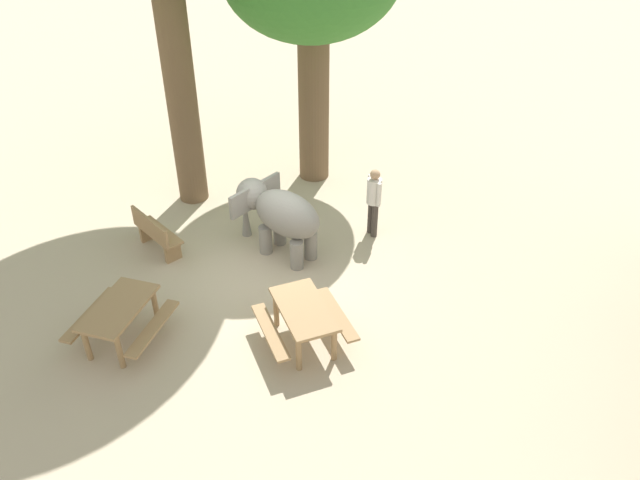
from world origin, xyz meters
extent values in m
plane|color=#BAA88C|center=(0.00, 0.00, 0.00)|extent=(60.00, 60.00, 0.00)
cylinder|color=gray|center=(-0.40, -0.24, 0.32)|extent=(0.28, 0.28, 0.64)
cylinder|color=gray|center=(-0.84, -0.14, 0.32)|extent=(0.28, 0.28, 0.64)
cylinder|color=gray|center=(-0.20, 0.62, 0.32)|extent=(0.28, 0.28, 0.64)
cylinder|color=gray|center=(-0.64, 0.72, 0.32)|extent=(0.28, 0.28, 0.64)
ellipsoid|color=gray|center=(-0.52, 0.24, 1.03)|extent=(1.16, 1.75, 0.96)
sphere|color=gray|center=(-0.75, -0.73, 1.15)|extent=(0.68, 0.68, 0.68)
cone|color=gray|center=(-0.81, -0.98, 0.54)|extent=(0.21, 0.21, 1.08)
cube|color=gray|center=(-0.28, -0.73, 1.15)|extent=(0.56, 0.21, 0.51)
cube|color=gray|center=(-1.17, -0.52, 1.15)|extent=(0.56, 0.21, 0.51)
cylinder|color=#3F3833|center=(-2.00, 1.62, 0.41)|extent=(0.14, 0.14, 0.82)
cylinder|color=#3F3833|center=(-2.11, 1.48, 0.41)|extent=(0.14, 0.14, 0.82)
cylinder|color=silver|center=(-2.06, 1.55, 1.11)|extent=(0.32, 0.32, 0.58)
sphere|color=tan|center=(-2.06, 1.55, 1.51)|extent=(0.22, 0.22, 0.22)
cylinder|color=silver|center=(-1.92, 1.71, 1.12)|extent=(0.09, 0.09, 0.55)
cylinder|color=silver|center=(-2.19, 1.39, 1.12)|extent=(0.09, 0.09, 0.55)
cylinder|color=brown|center=(-4.00, -0.86, 1.94)|extent=(0.76, 0.76, 3.88)
cylinder|color=brown|center=(-1.68, -3.03, 2.75)|extent=(0.70, 0.70, 5.50)
cube|color=#9E7A51|center=(0.51, -2.34, 0.45)|extent=(0.89, 1.45, 0.06)
cube|color=#9E7A51|center=(0.67, -2.40, 0.68)|extent=(0.57, 1.32, 0.40)
cube|color=#9E7A51|center=(0.32, -2.83, 0.21)|extent=(0.36, 0.21, 0.42)
cube|color=#9E7A51|center=(0.71, -1.85, 0.21)|extent=(0.36, 0.21, 0.42)
cube|color=#9E7A51|center=(1.70, 1.76, 0.75)|extent=(1.60, 1.65, 0.06)
cylinder|color=#9E7A51|center=(1.53, 1.10, 0.36)|extent=(0.10, 0.10, 0.72)
cylinder|color=#9E7A51|center=(1.06, 1.53, 0.36)|extent=(0.10, 0.10, 0.72)
cylinder|color=#9E7A51|center=(2.34, 1.98, 0.36)|extent=(0.10, 0.10, 0.72)
cylinder|color=#9E7A51|center=(1.87, 2.42, 0.36)|extent=(0.10, 0.10, 0.72)
cube|color=#9E7A51|center=(2.16, 1.34, 0.44)|extent=(1.19, 1.27, 0.05)
cube|color=#9E7A51|center=(1.24, 2.18, 0.44)|extent=(1.19, 1.27, 0.05)
cube|color=#9E7A51|center=(3.06, -1.15, 0.75)|extent=(1.61, 1.03, 0.06)
cylinder|color=#9E7A51|center=(2.52, -1.56, 0.36)|extent=(0.10, 0.10, 0.72)
cylinder|color=#9E7A51|center=(2.42, -0.93, 0.36)|extent=(0.10, 0.10, 0.72)
cylinder|color=#9E7A51|center=(3.71, -1.37, 0.36)|extent=(0.10, 0.10, 0.72)
cylinder|color=#9E7A51|center=(3.60, -0.74, 0.36)|extent=(0.10, 0.10, 0.72)
cube|color=#9E7A51|center=(3.16, -1.76, 0.44)|extent=(1.52, 0.47, 0.05)
cube|color=#9E7A51|center=(2.96, -0.54, 0.44)|extent=(1.52, 0.47, 0.05)
camera|label=1|loc=(8.82, 5.51, 7.65)|focal=34.38mm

